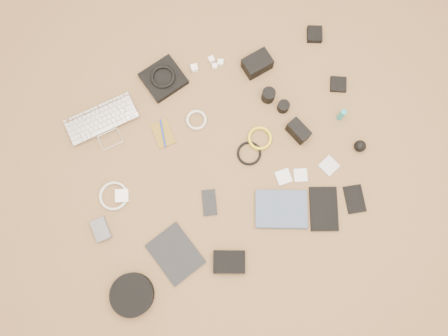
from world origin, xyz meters
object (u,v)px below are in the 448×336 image
object	(u,v)px
tablet	(175,254)
headphone_case	(132,295)
laptop	(106,128)
dslr_camera	(257,64)
phone	(209,203)
paperback	(281,229)

from	to	relation	value
tablet	headphone_case	xyz separation A→B (m)	(-0.24, -0.11, 0.02)
laptop	headphone_case	world-z (taller)	headphone_case
dslr_camera	phone	size ratio (longest dim) A/B	1.10
laptop	paperback	world-z (taller)	laptop
laptop	phone	distance (m)	0.63
phone	dslr_camera	bearing A→B (deg)	65.57
headphone_case	tablet	bearing A→B (deg)	24.50
dslr_camera	phone	distance (m)	0.74
phone	paperback	xyz separation A→B (m)	(0.28, -0.23, 0.01)
phone	paperback	bearing A→B (deg)	-25.66
phone	headphone_case	distance (m)	0.55
paperback	laptop	bearing A→B (deg)	60.91
dslr_camera	phone	world-z (taller)	dslr_camera
tablet	headphone_case	bearing A→B (deg)	-174.06
laptop	dslr_camera	distance (m)	0.82
laptop	tablet	bearing A→B (deg)	-85.54
laptop	phone	bearing A→B (deg)	-61.47
tablet	phone	world-z (taller)	same
laptop	dslr_camera	xyz separation A→B (m)	(0.82, 0.06, 0.03)
laptop	tablet	xyz separation A→B (m)	(0.14, -0.69, -0.01)
tablet	phone	bearing A→B (deg)	19.01
laptop	paperback	xyz separation A→B (m)	(0.64, -0.74, -0.00)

